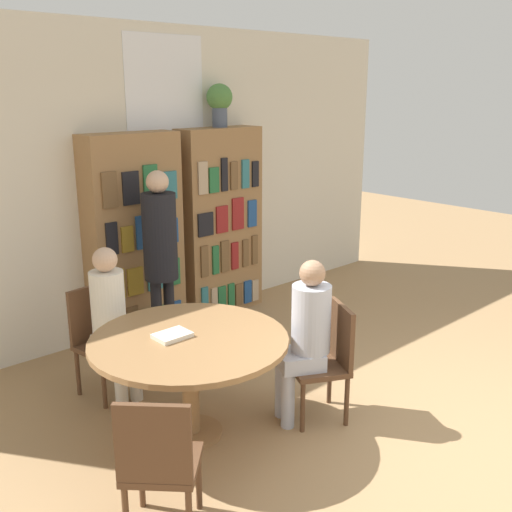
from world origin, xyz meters
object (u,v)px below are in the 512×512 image
object	(u,v)px
flower_vase	(219,101)
chair_near_camera	(159,461)
bookshelf_left	(134,239)
reading_table	(189,352)
chair_left_side	(100,335)
seated_reader_left	(112,315)
librarian_standing	(160,244)
bookshelf_right	(220,222)
chair_far_side	(328,356)
seated_reader_right	(306,331)

from	to	relation	value
flower_vase	chair_near_camera	bearing A→B (deg)	-134.73
bookshelf_left	reading_table	xyz separation A→B (m)	(-0.69, -1.81, -0.35)
chair_left_side	seated_reader_left	distance (m)	0.28
chair_near_camera	librarian_standing	world-z (taller)	librarian_standing
bookshelf_left	chair_left_side	bearing A→B (deg)	-136.44
bookshelf_right	chair_near_camera	distance (m)	3.58
chair_near_camera	seated_reader_left	world-z (taller)	seated_reader_left
chair_far_side	librarian_standing	bearing A→B (deg)	35.90
reading_table	seated_reader_left	distance (m)	0.85
flower_vase	librarian_standing	distance (m)	1.73
reading_table	chair_left_side	bearing A→B (deg)	98.33
chair_left_side	seated_reader_left	bearing A→B (deg)	90.00
reading_table	chair_near_camera	world-z (taller)	chair_near_camera
chair_left_side	reading_table	bearing A→B (deg)	90.00
bookshelf_right	chair_near_camera	xyz separation A→B (m)	(-2.49, -2.53, -0.51)
reading_table	bookshelf_right	bearing A→B (deg)	45.93
librarian_standing	chair_far_side	bearing A→B (deg)	-81.77
flower_vase	chair_left_side	distance (m)	2.74
bookshelf_right	chair_far_side	distance (m)	2.49
seated_reader_left	chair_left_side	bearing A→B (deg)	-90.00
chair_left_side	bookshelf_left	bearing A→B (deg)	-144.77
bookshelf_left	flower_vase	size ratio (longest dim) A/B	4.56
bookshelf_right	librarian_standing	distance (m)	1.21
chair_left_side	chair_near_camera	bearing A→B (deg)	63.00
flower_vase	chair_far_side	xyz separation A→B (m)	(-0.87, -2.29, -1.78)
reading_table	librarian_standing	size ratio (longest dim) A/B	0.80
chair_left_side	seated_reader_right	world-z (taller)	seated_reader_right
chair_far_side	librarian_standing	xyz separation A→B (m)	(-0.26, 1.79, 0.56)
seated_reader_left	seated_reader_right	size ratio (longest dim) A/B	1.00
seated_reader_left	librarian_standing	world-z (taller)	librarian_standing
flower_vase	librarian_standing	size ratio (longest dim) A/B	0.26
chair_near_camera	seated_reader_right	distance (m)	1.54
bookshelf_left	seated_reader_right	size ratio (longest dim) A/B	1.62
chair_near_camera	chair_far_side	world-z (taller)	same
chair_far_side	seated_reader_left	bearing A→B (deg)	65.79
bookshelf_right	flower_vase	xyz separation A→B (m)	(0.02, 0.00, 1.27)
chair_far_side	chair_near_camera	bearing A→B (deg)	126.00
reading_table	librarian_standing	xyz separation A→B (m)	(0.65, 1.31, 0.40)
chair_far_side	seated_reader_right	xyz separation A→B (m)	(-0.16, 0.08, 0.22)
chair_near_camera	chair_left_side	world-z (taller)	same
flower_vase	chair_far_side	bearing A→B (deg)	-110.70
librarian_standing	bookshelf_left	bearing A→B (deg)	85.73
reading_table	bookshelf_left	bearing A→B (deg)	69.20
chair_left_side	seated_reader_right	xyz separation A→B (m)	(0.90, -1.41, 0.22)
seated_reader_left	reading_table	bearing A→B (deg)	90.00
seated_reader_right	librarian_standing	world-z (taller)	librarian_standing
flower_vase	seated_reader_left	bearing A→B (deg)	-152.75
chair_left_side	librarian_standing	size ratio (longest dim) A/B	0.51
flower_vase	chair_far_side	world-z (taller)	flower_vase
chair_left_side	chair_far_side	size ratio (longest dim) A/B	1.00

